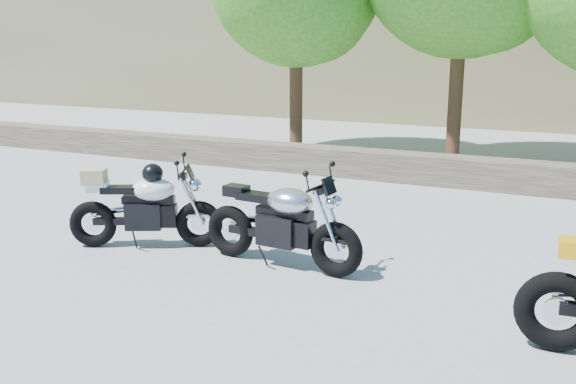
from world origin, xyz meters
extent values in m
plane|color=gray|center=(0.00, 0.00, 0.00)|extent=(90.00, 90.00, 0.00)
cube|color=#43372D|center=(0.00, 5.50, 0.25)|extent=(22.00, 0.55, 0.50)
cylinder|color=#382314|center=(-2.50, 7.20, 1.51)|extent=(0.28, 0.28, 3.02)
sphere|color=#2D6D18|center=(-2.00, 6.90, 3.13)|extent=(2.38, 2.38, 2.38)
cylinder|color=#382314|center=(0.80, 7.60, 1.68)|extent=(0.28, 0.28, 3.36)
torus|color=black|center=(0.96, 0.57, 0.30)|extent=(0.61, 0.20, 0.60)
torus|color=black|center=(-0.39, 0.69, 0.30)|extent=(0.61, 0.20, 0.60)
cylinder|color=silver|center=(0.96, 0.57, 0.30)|extent=(0.21, 0.06, 0.21)
cylinder|color=silver|center=(-0.39, 0.69, 0.30)|extent=(0.21, 0.06, 0.21)
cube|color=black|center=(0.27, 0.63, 0.41)|extent=(0.47, 0.32, 0.34)
cube|color=black|center=(0.33, 0.62, 0.62)|extent=(0.67, 0.21, 0.09)
ellipsoid|color=silver|center=(0.40, 0.62, 0.75)|extent=(0.57, 0.41, 0.28)
cube|color=black|center=(-0.01, 0.65, 0.75)|extent=(0.48, 0.25, 0.08)
cube|color=black|center=(-0.29, 0.68, 0.79)|extent=(0.28, 0.21, 0.12)
cylinder|color=black|center=(0.77, 0.58, 0.96)|extent=(0.08, 0.62, 0.03)
sphere|color=silver|center=(0.92, 0.57, 0.81)|extent=(0.17, 0.17, 0.17)
torus|color=black|center=(-0.90, 0.83, 0.28)|extent=(0.57, 0.37, 0.57)
torus|color=black|center=(-2.05, 0.28, 0.28)|extent=(0.57, 0.37, 0.57)
cylinder|color=silver|center=(-0.90, 0.83, 0.28)|extent=(0.19, 0.12, 0.19)
cylinder|color=silver|center=(-2.05, 0.28, 0.28)|extent=(0.19, 0.12, 0.19)
cube|color=black|center=(-1.49, 0.55, 0.39)|extent=(0.50, 0.42, 0.32)
cube|color=black|center=(-1.44, 0.58, 0.58)|extent=(0.62, 0.40, 0.09)
ellipsoid|color=white|center=(-1.38, 0.60, 0.71)|extent=(0.61, 0.53, 0.27)
cube|color=black|center=(-1.73, 0.44, 0.71)|extent=(0.48, 0.37, 0.08)
cube|color=white|center=(-1.97, 0.32, 0.74)|extent=(0.30, 0.27, 0.12)
cylinder|color=black|center=(-1.06, 0.76, 0.91)|extent=(0.28, 0.54, 0.03)
sphere|color=silver|center=(-0.94, 0.82, 0.76)|extent=(0.16, 0.16, 0.16)
ellipsoid|color=black|center=(-1.38, 0.60, 0.90)|extent=(0.34, 0.34, 0.24)
cube|color=tan|center=(-2.00, 0.30, 0.87)|extent=(0.34, 0.32, 0.18)
torus|color=black|center=(3.14, -0.23, 0.33)|extent=(0.68, 0.21, 0.66)
cylinder|color=silver|center=(3.14, -0.23, 0.33)|extent=(0.23, 0.06, 0.23)
camera|label=1|loc=(3.20, -5.44, 2.44)|focal=40.00mm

